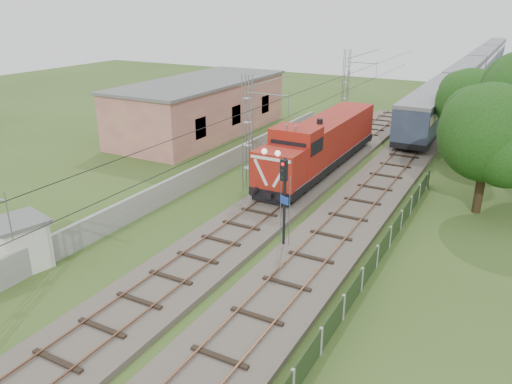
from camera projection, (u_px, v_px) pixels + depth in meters
The scene contains 13 objects.
ground at pixel (179, 278), 23.90m from camera, with size 140.00×140.00×0.00m, color #364E1D.
track_main at pixel (250, 221), 29.58m from camera, with size 4.20×70.00×0.45m.
track_side at pixel (390, 172), 38.01m from camera, with size 4.20×80.00×0.45m.
catenary at pixel (248, 133), 33.61m from camera, with size 3.31×70.00×8.00m.
boundary_wall at pixel (206, 172), 36.37m from camera, with size 0.25×40.00×1.50m, color #9E9E99.
station_building at pixel (202, 107), 49.33m from camera, with size 8.40×20.40×5.22m.
fence at pixel (362, 280), 22.58m from camera, with size 0.12×32.00×1.20m.
locomotive at pixel (321, 143), 37.92m from camera, with size 3.05×17.42×4.42m.
coach_rake at pixel (475, 66), 79.88m from camera, with size 3.14×93.77×3.63m.
signal_post at pixel (284, 188), 25.36m from camera, with size 0.54×0.44×5.08m.
relay_hut at pixel (21, 244), 24.39m from camera, with size 3.01×3.01×2.57m.
tree_a at pixel (490, 134), 29.50m from camera, with size 6.22×5.92×8.06m.
tree_c at pixel (470, 103), 40.71m from camera, with size 5.72×5.45×7.42m.
Camera 1 is at (13.18, -16.56, 12.39)m, focal length 35.00 mm.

